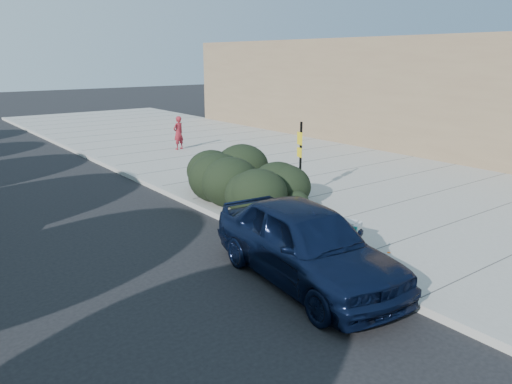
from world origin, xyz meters
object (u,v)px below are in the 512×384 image
Objects in this scene: bike_rack at (219,179)px; sedan_navy at (306,243)px; pedestrian at (178,133)px; bench at (318,221)px; sign_post at (300,155)px.

sedan_navy is (-1.54, -5.49, 0.03)m from bike_rack.
bike_rack is 8.68m from pedestrian.
pedestrian is (4.63, 13.60, 0.11)m from sedan_navy.
sign_post reaches higher than bench.
sign_post is at bearing 55.65° from sedan_navy.
bench is at bearing 45.23° from sedan_navy.
bench is at bearing -75.56° from bike_rack.
pedestrian reaches higher than sedan_navy.
bike_rack is 5.71m from sedan_navy.
sign_post reaches higher than sedan_navy.
bench is 3.76m from sign_post.
sedan_navy is 14.37m from pedestrian.
bike_rack reaches higher than bench.
bench is 1.34× the size of pedestrian.
sign_post is (2.05, -1.33, 0.70)m from bike_rack.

